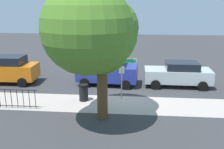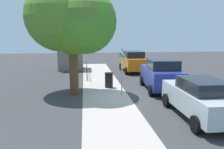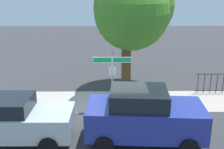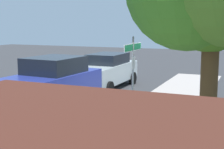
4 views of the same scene
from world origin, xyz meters
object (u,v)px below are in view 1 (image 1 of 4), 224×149
trash_bin (84,92)px  car_silver (178,74)px  street_sign (122,68)px  car_orange (8,69)px  shade_tree (96,32)px  car_blue (108,71)px

trash_bin → car_silver: bearing=-151.5°
street_sign → car_orange: bearing=-16.4°
street_sign → shade_tree: shade_tree is taller
car_silver → car_orange: 11.84m
shade_tree → street_sign: bearing=-111.2°
car_blue → trash_bin: car_blue is taller
car_orange → trash_bin: (-5.96, 2.89, -0.47)m
car_blue → shade_tree: bearing=94.4°
car_orange → trash_bin: bearing=153.1°
car_blue → trash_bin: 3.39m
shade_tree → car_silver: shade_tree is taller
street_sign → shade_tree: (1.04, 2.67, 2.36)m
street_sign → car_silver: street_sign is taller
street_sign → car_silver: 4.69m
street_sign → trash_bin: street_sign is taller
shade_tree → car_orange: bearing=-35.5°
shade_tree → car_orange: 9.32m
street_sign → car_orange: size_ratio=0.65×
shade_tree → car_orange: (7.10, -5.07, -3.28)m
shade_tree → car_blue: shade_tree is taller
shade_tree → car_orange: size_ratio=1.56×
street_sign → car_orange: (8.14, -2.40, -0.92)m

